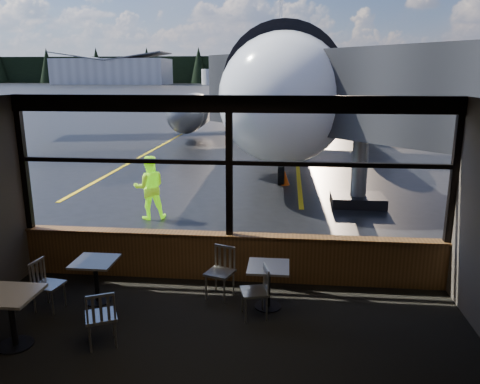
% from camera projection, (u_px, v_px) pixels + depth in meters
% --- Properties ---
extents(ground_plane, '(520.00, 520.00, 0.00)m').
position_uv_depth(ground_plane, '(285.00, 89.00, 124.81)').
color(ground_plane, black).
rests_on(ground_plane, ground).
extents(carpet_floor, '(8.00, 6.00, 0.01)m').
position_uv_depth(carpet_floor, '(202.00, 375.00, 6.15)').
color(carpet_floor, black).
rests_on(carpet_floor, ground).
extents(ceiling, '(8.00, 6.00, 0.04)m').
position_uv_depth(ceiling, '(196.00, 106.00, 5.30)').
color(ceiling, '#38332D').
rests_on(ceiling, ground).
extents(window_sill, '(8.00, 0.28, 0.90)m').
position_uv_depth(window_sill, '(230.00, 258.00, 8.94)').
color(window_sill, brown).
rests_on(window_sill, ground).
extents(window_header, '(8.00, 0.18, 0.30)m').
position_uv_depth(window_header, '(229.00, 104.00, 8.23)').
color(window_header, black).
rests_on(window_header, ground).
extents(mullion_left, '(0.12, 0.12, 2.60)m').
position_uv_depth(mullion_left, '(24.00, 164.00, 8.90)').
color(mullion_left, black).
rests_on(mullion_left, ground).
extents(mullion_centre, '(0.12, 0.12, 2.60)m').
position_uv_depth(mullion_centre, '(229.00, 168.00, 8.51)').
color(mullion_centre, black).
rests_on(mullion_centre, ground).
extents(mullion_right, '(0.12, 0.12, 2.60)m').
position_uv_depth(mullion_right, '(455.00, 172.00, 8.12)').
color(mullion_right, black).
rests_on(mullion_right, ground).
extents(window_transom, '(8.00, 0.10, 0.08)m').
position_uv_depth(window_transom, '(229.00, 163.00, 8.48)').
color(window_transom, black).
rests_on(window_transom, ground).
extents(airliner, '(32.28, 38.40, 11.50)m').
position_uv_depth(airliner, '(281.00, 42.00, 27.68)').
color(airliner, white).
rests_on(airliner, ground_plane).
extents(jet_bridge, '(9.47, 11.58, 5.05)m').
position_uv_depth(jet_bridge, '(378.00, 122.00, 13.38)').
color(jet_bridge, '#28272A').
rests_on(jet_bridge, ground_plane).
extents(cafe_table_near, '(0.69, 0.69, 0.76)m').
position_uv_depth(cafe_table_near, '(268.00, 287.00, 7.87)').
color(cafe_table_near, '#A29C95').
rests_on(cafe_table_near, carpet_floor).
extents(cafe_table_mid, '(0.70, 0.70, 0.77)m').
position_uv_depth(cafe_table_mid, '(96.00, 281.00, 8.08)').
color(cafe_table_mid, gray).
rests_on(cafe_table_mid, carpet_floor).
extents(cafe_table_left, '(0.76, 0.76, 0.84)m').
position_uv_depth(cafe_table_left, '(13.00, 320.00, 6.72)').
color(cafe_table_left, '#A9A59B').
rests_on(cafe_table_left, carpet_floor).
extents(chair_near_e, '(0.58, 0.58, 0.88)m').
position_uv_depth(chair_near_e, '(254.00, 292.00, 7.54)').
color(chair_near_e, beige).
rests_on(chair_near_e, carpet_floor).
extents(chair_near_n, '(0.64, 0.64, 0.92)m').
position_uv_depth(chair_near_n, '(220.00, 273.00, 8.20)').
color(chair_near_n, '#B3ADA1').
rests_on(chair_near_n, carpet_floor).
extents(chair_mid_s, '(0.66, 0.66, 0.91)m').
position_uv_depth(chair_mid_s, '(101.00, 317.00, 6.76)').
color(chair_mid_s, beige).
rests_on(chair_mid_s, carpet_floor).
extents(chair_mid_w, '(0.54, 0.54, 0.88)m').
position_uv_depth(chair_mid_w, '(49.00, 286.00, 7.78)').
color(chair_mid_w, '#B8B2A6').
rests_on(chair_mid_w, carpet_floor).
extents(ground_crew, '(1.02, 0.90, 1.74)m').
position_uv_depth(ground_crew, '(150.00, 187.00, 12.71)').
color(ground_crew, '#BFF219').
rests_on(ground_crew, ground_plane).
extents(cone_nose, '(0.37, 0.37, 0.51)m').
position_uv_depth(cone_nose, '(285.00, 178.00, 16.78)').
color(cone_nose, '#FF5B08').
rests_on(cone_nose, ground_plane).
extents(hangar_left, '(45.00, 18.00, 11.00)m').
position_uv_depth(hangar_left, '(113.00, 70.00, 188.30)').
color(hangar_left, silver).
rests_on(hangar_left, ground_plane).
extents(hangar_mid, '(38.00, 15.00, 10.00)m').
position_uv_depth(hangar_mid, '(287.00, 72.00, 186.29)').
color(hangar_mid, silver).
rests_on(hangar_mid, ground_plane).
extents(hangar_right, '(50.00, 20.00, 12.00)m').
position_uv_depth(hangar_right, '(449.00, 69.00, 173.34)').
color(hangar_right, silver).
rests_on(hangar_right, ground_plane).
extents(fuel_tank_a, '(8.00, 8.00, 6.00)m').
position_uv_depth(fuel_tank_a, '(212.00, 77.00, 186.86)').
color(fuel_tank_a, silver).
rests_on(fuel_tank_a, ground_plane).
extents(fuel_tank_b, '(8.00, 8.00, 6.00)m').
position_uv_depth(fuel_tank_b, '(236.00, 77.00, 185.87)').
color(fuel_tank_b, silver).
rests_on(fuel_tank_b, ground_plane).
extents(fuel_tank_c, '(8.00, 8.00, 6.00)m').
position_uv_depth(fuel_tank_c, '(261.00, 77.00, 184.88)').
color(fuel_tank_c, silver).
rests_on(fuel_tank_c, ground_plane).
extents(treeline, '(360.00, 3.00, 12.00)m').
position_uv_depth(treeline, '(287.00, 70.00, 210.17)').
color(treeline, black).
rests_on(treeline, ground_plane).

